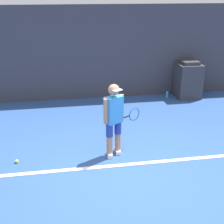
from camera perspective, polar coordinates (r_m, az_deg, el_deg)
name	(u,v)px	position (r m, az deg, el deg)	size (l,w,h in m)	color
ground_plane	(125,172)	(5.91, 2.31, -10.95)	(24.00, 24.00, 0.00)	#2D5193
back_wall	(95,53)	(9.50, -3.12, 10.70)	(24.00, 0.10, 2.78)	#383842
court_baseline	(122,165)	(6.11, 1.83, -9.69)	(21.60, 0.10, 0.01)	white
tennis_player	(114,117)	(6.13, 0.40, -0.96)	(0.83, 0.54, 1.50)	#A37556
tennis_ball	(17,161)	(6.46, -17.03, -8.62)	(0.07, 0.07, 0.07)	#D1E533
covered_chair	(188,80)	(9.99, 13.74, 5.72)	(0.72, 0.70, 1.15)	#333338
water_bottle	(167,94)	(9.95, 10.04, 3.25)	(0.07, 0.07, 0.22)	#33ADD6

